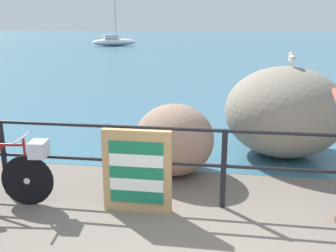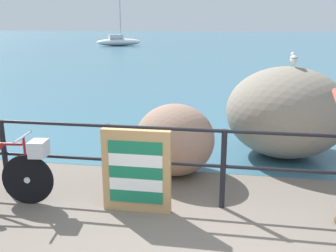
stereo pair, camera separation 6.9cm
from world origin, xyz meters
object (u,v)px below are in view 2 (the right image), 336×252
sailboat (119,41)px  folded_deckchair_stack (136,171)px  breakwater_boulder_main (286,112)px  breakwater_boulder_left (175,140)px  seagull (294,58)px

sailboat → folded_deckchair_stack: bearing=-103.5°
breakwater_boulder_main → breakwater_boulder_left: breakwater_boulder_main is taller
seagull → sailboat: sailboat is taller
seagull → breakwater_boulder_main: bearing=81.5°
folded_deckchair_stack → breakwater_boulder_left: bearing=77.5°
seagull → sailboat: 32.08m
breakwater_boulder_main → folded_deckchair_stack: bearing=-130.2°
folded_deckchair_stack → breakwater_boulder_left: (0.28, 1.27, 0.02)m
folded_deckchair_stack → sailboat: 33.64m
breakwater_boulder_main → breakwater_boulder_left: (-1.76, -1.14, -0.23)m
breakwater_boulder_main → seagull: seagull is taller
breakwater_boulder_left → sailboat: size_ratio=0.25×
breakwater_boulder_main → seagull: size_ratio=6.06×
folded_deckchair_stack → breakwater_boulder_main: breakwater_boulder_main is taller
folded_deckchair_stack → sailboat: bearing=106.8°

